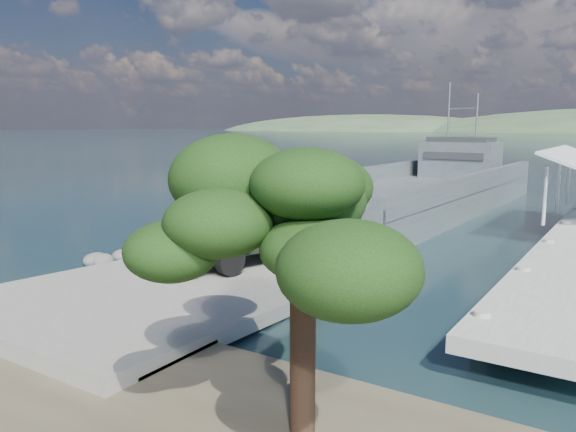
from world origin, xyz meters
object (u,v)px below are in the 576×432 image
at_px(military_truck, 264,218).
at_px(soldier, 186,256).
at_px(landing_craft, 413,200).
at_px(overhang_tree, 295,214).

xyz_separation_m(military_truck, soldier, (-1.03, -4.06, -1.07)).
height_order(landing_craft, military_truck, landing_craft).
height_order(landing_craft, overhang_tree, landing_craft).
bearing_deg(overhang_tree, military_truck, 127.89).
distance_m(military_truck, overhang_tree, 14.19).
relative_size(landing_craft, soldier, 23.32).
bearing_deg(military_truck, landing_craft, 104.32).
xyz_separation_m(landing_craft, soldier, (-0.50, -24.65, 0.40)).
bearing_deg(overhang_tree, soldier, 144.06).
xyz_separation_m(military_truck, overhang_tree, (8.59, -11.04, 2.41)).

